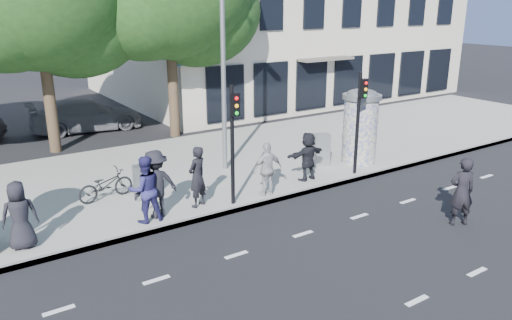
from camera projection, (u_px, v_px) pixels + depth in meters
ground at (341, 256)px, 11.64m from camera, size 120.00×120.00×0.00m
sidewalk at (194, 169)px, 17.57m from camera, size 40.00×8.00×0.15m
curb at (256, 204)px, 14.43m from camera, size 40.00×0.10×0.16m
lane_dash_near at (417, 301)px, 9.89m from camera, size 32.00×0.12×0.01m
lane_dash_far at (303, 234)px, 12.75m from camera, size 32.00×0.12×0.01m
ad_column_right at (360, 124)px, 17.66m from camera, size 1.36×1.36×2.65m
traffic_pole_near at (233, 133)px, 13.66m from camera, size 0.22×0.31×3.40m
traffic_pole_far at (360, 113)px, 16.20m from camera, size 0.22×0.31×3.40m
street_lamp at (224, 31)px, 15.89m from camera, size 0.25×0.93×8.00m
ped_a at (20, 215)px, 11.48m from camera, size 0.86×0.61×1.64m
ped_b at (197, 177)px, 13.87m from camera, size 0.75×0.64×1.75m
ped_c at (145, 189)px, 12.89m from camera, size 0.90×0.72×1.79m
ped_d at (156, 184)px, 13.16m from camera, size 1.22×0.73×1.85m
ped_e at (267, 169)px, 14.72m from camera, size 1.00×0.63×1.62m
ped_f at (308, 156)px, 16.01m from camera, size 1.51×0.63×1.59m
man_road at (462, 192)px, 13.04m from camera, size 0.81×0.70×1.86m
bicycle at (106, 185)px, 14.51m from camera, size 0.84×1.74×0.88m
cabinet_left at (143, 182)px, 14.51m from camera, size 0.53×0.41×1.03m
cabinet_right at (321, 150)px, 17.52m from camera, size 0.65×0.57×1.14m
car_right at (86, 115)px, 22.88m from camera, size 2.41×5.10×1.44m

